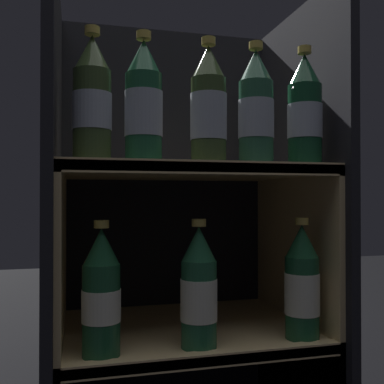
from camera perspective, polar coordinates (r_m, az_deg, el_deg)
name	(u,v)px	position (r m, az deg, el deg)	size (l,w,h in m)	color
fridge_back_wall	(167,220)	(1.20, -3.25, -3.60)	(0.58, 0.02, 1.01)	black
fridge_side_left	(53,227)	(0.97, -17.22, -4.28)	(0.02, 0.44, 1.01)	black
fridge_side_right	(300,223)	(1.09, 13.53, -3.87)	(0.02, 0.44, 1.01)	black
shelf_lower	(186,355)	(1.04, -0.75, -20.00)	(0.54, 0.40, 0.29)	#DBBC84
shelf_upper	(186,256)	(0.99, -0.79, -8.14)	(0.54, 0.40, 0.63)	#DBBC84
bottle_upper_front_0	(92,102)	(0.83, -12.57, 11.11)	(0.07, 0.07, 0.24)	#384C28
bottle_upper_front_1	(144,105)	(0.84, -6.16, 10.91)	(0.07, 0.07, 0.24)	#1E5638
bottle_upper_front_2	(209,109)	(0.87, 2.11, 10.53)	(0.07, 0.07, 0.24)	#384C28
bottle_upper_front_3	(256,111)	(0.90, 8.13, 10.18)	(0.07, 0.07, 0.24)	#285B42
bottle_upper_front_4	(305,113)	(0.94, 14.12, 9.70)	(0.07, 0.07, 0.24)	#144228
bottle_lower_front_0	(101,295)	(0.84, -11.45, -12.72)	(0.07, 0.07, 0.24)	#194C2D
bottle_lower_front_1	(199,291)	(0.86, 0.88, -12.41)	(0.07, 0.07, 0.24)	#1E5638
bottle_lower_front_2	(302,285)	(0.94, 13.80, -11.42)	(0.07, 0.07, 0.24)	#194C2D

